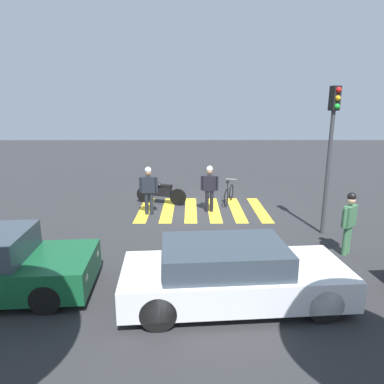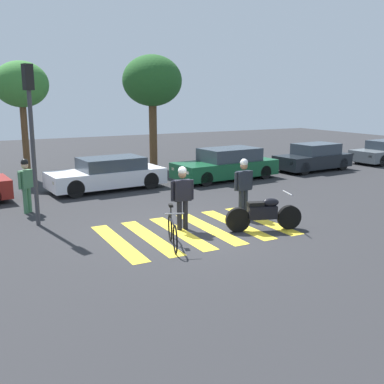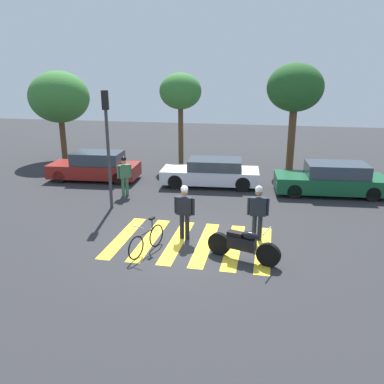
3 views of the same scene
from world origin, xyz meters
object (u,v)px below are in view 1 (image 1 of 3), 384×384
police_motorcycle (161,193)px  pedestrian_bystander (349,219)px  leaning_bicycle (229,194)px  officer_by_motorcycle (209,185)px  car_white_van (232,274)px  officer_on_foot (149,187)px  traffic_light_pole (331,138)px

police_motorcycle → pedestrian_bystander: (-5.48, 5.11, 0.53)m
police_motorcycle → leaning_bicycle: size_ratio=1.29×
leaning_bicycle → pedestrian_bystander: bearing=117.1°
police_motorcycle → pedestrian_bystander: 7.51m
officer_by_motorcycle → pedestrian_bystander: (-3.53, 3.98, -0.03)m
officer_by_motorcycle → car_white_van: officer_by_motorcycle is taller
police_motorcycle → pedestrian_bystander: pedestrian_bystander is taller
officer_on_foot → traffic_light_pole: 6.42m
police_motorcycle → traffic_light_pole: size_ratio=0.47×
traffic_light_pole → officer_by_motorcycle: bearing=-34.2°
officer_by_motorcycle → leaning_bicycle: bearing=-126.3°
police_motorcycle → pedestrian_bystander: bearing=137.0°
leaning_bicycle → officer_on_foot: size_ratio=0.90×
police_motorcycle → car_white_van: car_white_van is taller
officer_by_motorcycle → officer_on_foot: bearing=8.9°
leaning_bicycle → officer_by_motorcycle: officer_by_motorcycle is taller
police_motorcycle → traffic_light_pole: traffic_light_pole is taller
leaning_bicycle → police_motorcycle: bearing=1.3°
police_motorcycle → leaning_bicycle: bearing=-178.7°
leaning_bicycle → officer_on_foot: officer_on_foot is taller
officer_on_foot → police_motorcycle: bearing=-102.5°
leaning_bicycle → pedestrian_bystander: 5.85m
officer_on_foot → traffic_light_pole: bearing=160.7°
officer_on_foot → pedestrian_bystander: bearing=148.0°
leaning_bicycle → traffic_light_pole: traffic_light_pole is taller
pedestrian_bystander → traffic_light_pole: traffic_light_pole is taller
pedestrian_bystander → traffic_light_pole: bearing=-88.7°
police_motorcycle → leaning_bicycle: 2.83m
officer_on_foot → traffic_light_pole: size_ratio=0.40×
car_white_van → officer_on_foot: bearing=-68.1°
pedestrian_bystander → car_white_van: 4.16m
leaning_bicycle → car_white_van: size_ratio=0.35×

